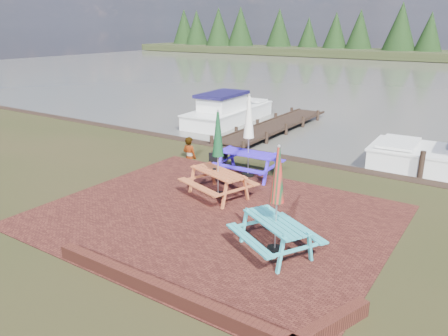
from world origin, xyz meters
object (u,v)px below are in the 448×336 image
at_px(picnic_table_red, 218,168).
at_px(person, 189,137).
at_px(boat_jetty, 228,112).
at_px(picnic_table_teal, 276,216).
at_px(picnic_table_blue, 248,149).
at_px(jetty, 274,126).
at_px(chalkboard, 218,162).

bearing_deg(picnic_table_red, person, 158.19).
distance_m(boat_jetty, person, 7.57).
bearing_deg(picnic_table_teal, person, 172.15).
bearing_deg(picnic_table_teal, picnic_table_blue, 157.12).
distance_m(jetty, boat_jetty, 3.23).
bearing_deg(person, picnic_table_blue, 170.59).
distance_m(picnic_table_blue, jetty, 7.50).
height_order(picnic_table_blue, boat_jetty, picnic_table_blue).
relative_size(picnic_table_blue, person, 1.66).
xyz_separation_m(picnic_table_teal, jetty, (-5.75, 11.10, -0.76)).
xyz_separation_m(picnic_table_teal, chalkboard, (-4.15, 3.82, -0.45)).
distance_m(picnic_table_teal, chalkboard, 5.66).
relative_size(picnic_table_teal, person, 1.49).
height_order(jetty, boat_jetty, boat_jetty).
bearing_deg(picnic_table_blue, chalkboard, -165.78).
height_order(jetty, person, person).
distance_m(picnic_table_red, chalkboard, 2.18).
bearing_deg(person, jetty, -91.36).
bearing_deg(picnic_table_teal, picnic_table_red, 175.01).
bearing_deg(picnic_table_red, picnic_table_blue, 113.38).
xyz_separation_m(picnic_table_blue, person, (-2.96, 0.59, -0.14)).
height_order(chalkboard, boat_jetty, boat_jetty).
distance_m(chalkboard, person, 2.19).
bearing_deg(chalkboard, boat_jetty, 87.48).
xyz_separation_m(chalkboard, jetty, (-1.60, 7.28, -0.30)).
bearing_deg(boat_jetty, jetty, -13.79).
xyz_separation_m(picnic_table_blue, jetty, (-2.61, 6.98, -0.86)).
bearing_deg(picnic_table_red, jetty, 125.48).
xyz_separation_m(picnic_table_blue, boat_jetty, (-5.77, 7.60, -0.61)).
bearing_deg(picnic_table_red, chalkboard, 142.36).
distance_m(picnic_table_blue, boat_jetty, 9.56).
bearing_deg(person, picnic_table_red, 141.66).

